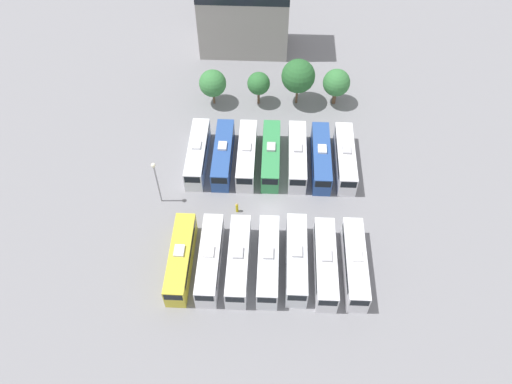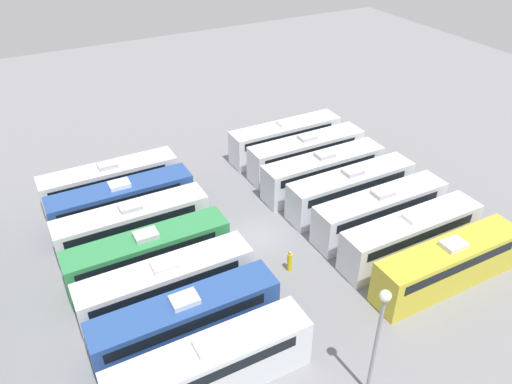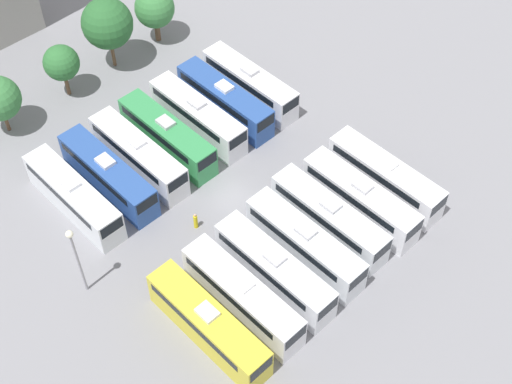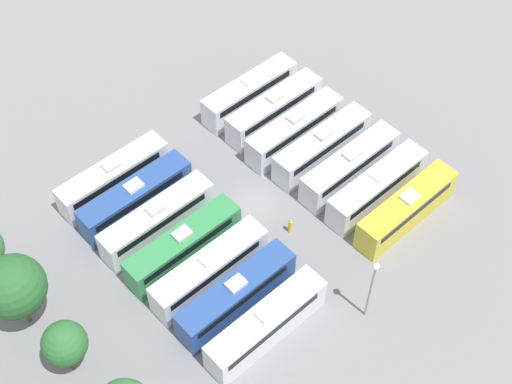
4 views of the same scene
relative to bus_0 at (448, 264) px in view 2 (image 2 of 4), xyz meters
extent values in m
plane|color=gray|center=(10.64, 8.99, -1.82)|extent=(111.91, 111.91, 0.00)
cube|color=gold|center=(0.00, -0.03, -0.16)|extent=(2.46, 11.35, 3.32)
cube|color=black|center=(0.00, 0.25, 0.78)|extent=(2.50, 9.65, 0.73)
cube|color=black|center=(0.00, -5.70, 0.77)|extent=(2.17, 0.08, 1.16)
cube|color=silver|center=(0.00, -0.03, 1.67)|extent=(1.20, 1.60, 0.35)
cube|color=silver|center=(3.55, 0.02, -0.16)|extent=(2.46, 11.35, 3.32)
cube|color=black|center=(3.55, 0.30, 0.78)|extent=(2.50, 9.65, 0.73)
cube|color=black|center=(3.55, -5.65, 0.77)|extent=(2.17, 0.08, 1.16)
cube|color=white|center=(3.55, 0.02, 1.67)|extent=(1.20, 1.60, 0.35)
cube|color=silver|center=(7.02, 0.01, -0.16)|extent=(2.46, 11.35, 3.32)
cube|color=black|center=(7.02, 0.30, 0.78)|extent=(2.50, 9.65, 0.73)
cube|color=black|center=(7.02, -5.65, 0.77)|extent=(2.17, 0.08, 1.16)
cube|color=#B2B2B7|center=(7.02, 0.01, 1.67)|extent=(1.20, 1.60, 0.35)
cube|color=silver|center=(10.63, 0.11, -0.16)|extent=(2.46, 11.35, 3.32)
cube|color=black|center=(10.63, 0.39, 0.78)|extent=(2.50, 9.65, 0.73)
cube|color=black|center=(10.63, -5.56, 0.77)|extent=(2.17, 0.08, 1.16)
cube|color=#B2B2B7|center=(10.63, 0.11, 1.67)|extent=(1.20, 1.60, 0.35)
cube|color=silver|center=(14.06, 0.52, -0.16)|extent=(2.46, 11.35, 3.32)
cube|color=black|center=(14.06, 0.81, 0.78)|extent=(2.50, 9.65, 0.73)
cube|color=black|center=(14.06, -5.14, 0.77)|extent=(2.17, 0.08, 1.16)
cube|color=#B2B2B7|center=(14.06, 0.52, 1.67)|extent=(1.20, 1.60, 0.35)
cube|color=white|center=(17.54, 0.05, -0.16)|extent=(2.46, 11.35, 3.32)
cube|color=black|center=(17.54, 0.34, 0.78)|extent=(2.50, 9.65, 0.73)
cube|color=black|center=(17.54, -5.61, 0.77)|extent=(2.17, 0.08, 1.16)
cube|color=#B2B2B7|center=(17.54, 0.05, 1.67)|extent=(1.20, 1.60, 0.35)
cube|color=white|center=(21.11, 0.22, -0.16)|extent=(2.46, 11.35, 3.32)
cube|color=black|center=(21.11, 0.50, 0.78)|extent=(2.50, 9.65, 0.73)
cube|color=black|center=(21.11, -5.45, 0.77)|extent=(2.17, 0.08, 1.16)
cube|color=white|center=(21.11, 0.22, 1.67)|extent=(1.20, 1.60, 0.35)
cube|color=silver|center=(-0.02, 17.47, -0.16)|extent=(2.46, 11.35, 3.32)
cube|color=black|center=(-0.02, 17.75, 0.78)|extent=(2.50, 9.65, 0.73)
cube|color=black|center=(-0.02, 11.80, 0.77)|extent=(2.17, 0.08, 1.16)
cube|color=silver|center=(-0.02, 17.47, 1.67)|extent=(1.20, 1.60, 0.35)
cube|color=#284C93|center=(3.64, 17.46, -0.16)|extent=(2.46, 11.35, 3.32)
cube|color=black|center=(3.64, 17.74, 0.78)|extent=(2.50, 9.65, 0.73)
cube|color=black|center=(3.64, 11.79, 0.77)|extent=(2.17, 0.08, 1.16)
cube|color=silver|center=(3.64, 17.46, 1.67)|extent=(1.20, 1.60, 0.35)
cube|color=silver|center=(7.05, 17.49, -0.16)|extent=(2.46, 11.35, 3.32)
cube|color=black|center=(7.05, 17.77, 0.78)|extent=(2.50, 9.65, 0.73)
cube|color=black|center=(7.05, 11.82, 0.77)|extent=(2.17, 0.08, 1.16)
cube|color=silver|center=(7.05, 17.49, 1.67)|extent=(1.20, 1.60, 0.35)
cube|color=#338C4C|center=(10.51, 17.58, -0.16)|extent=(2.46, 11.35, 3.32)
cube|color=black|center=(10.51, 17.87, 0.78)|extent=(2.50, 9.65, 0.73)
cube|color=black|center=(10.51, 11.92, 0.77)|extent=(2.17, 0.08, 1.16)
cube|color=#B2B2B7|center=(10.51, 17.58, 1.67)|extent=(1.20, 1.60, 0.35)
cube|color=silver|center=(14.27, 17.59, -0.16)|extent=(2.46, 11.35, 3.32)
cube|color=black|center=(14.27, 17.87, 0.78)|extent=(2.50, 9.65, 0.73)
cube|color=black|center=(14.27, 11.92, 0.77)|extent=(2.17, 0.08, 1.16)
cube|color=#B2B2B7|center=(14.27, 17.59, 1.67)|extent=(1.20, 1.60, 0.35)
cube|color=#284C93|center=(17.68, 17.47, -0.16)|extent=(2.46, 11.35, 3.32)
cube|color=black|center=(17.68, 17.75, 0.78)|extent=(2.50, 9.65, 0.73)
cube|color=black|center=(17.68, 11.80, 0.77)|extent=(2.17, 0.08, 1.16)
cube|color=white|center=(17.68, 17.47, 1.67)|extent=(1.20, 1.60, 0.35)
cube|color=white|center=(21.10, 17.55, -0.16)|extent=(2.46, 11.35, 3.32)
cube|color=black|center=(21.10, 17.83, 0.78)|extent=(2.50, 9.65, 0.73)
cube|color=black|center=(21.10, 11.88, 0.77)|extent=(2.17, 0.08, 1.16)
cube|color=#B2B2B7|center=(21.10, 17.55, 1.67)|extent=(1.20, 1.60, 0.35)
cylinder|color=gold|center=(6.22, 8.70, -1.08)|extent=(0.36, 0.36, 1.49)
sphere|color=tan|center=(6.22, 8.70, -0.21)|extent=(0.24, 0.24, 0.24)
cylinder|color=gray|center=(-4.26, 10.02, 1.74)|extent=(0.20, 0.20, 7.13)
sphere|color=#EAE5C6|center=(-4.26, 10.02, 5.49)|extent=(0.60, 0.60, 0.60)
camera|label=1|loc=(10.56, -31.34, 52.26)|focal=35.00mm
camera|label=2|loc=(-16.43, 23.47, 22.63)|focal=35.00mm
camera|label=3|loc=(-16.30, -22.01, 46.91)|focal=50.00mm
camera|label=4|loc=(-20.18, 36.98, 51.27)|focal=50.00mm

